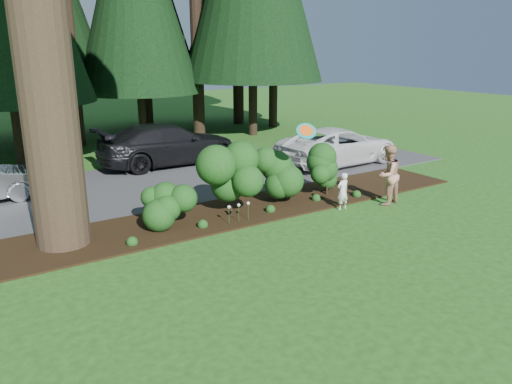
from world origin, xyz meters
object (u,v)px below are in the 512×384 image
Objects in this scene: car_white_suv at (339,146)px; car_dark_suv at (169,144)px; child at (343,191)px; adult at (388,175)px; frisbee at (306,131)px.

car_dark_suv is at bearing 55.50° from car_white_suv.
car_white_suv is at bearing -122.29° from car_dark_suv.
adult is at bearing 165.83° from child.
adult is at bearing 151.27° from car_white_suv.
car_white_suv is 0.93× the size of car_dark_suv.
frisbee is (-1.28, 0.17, 1.85)m from child.
car_white_suv is at bearing 39.90° from frisbee.
frisbee is at bearing -22.68° from adult.
car_white_suv is 8.24× the size of frisbee.
car_white_suv is at bearing -132.14° from child.
car_white_suv is at bearing -128.58° from adult.
adult reaches higher than car_white_suv.
child is (-3.80, -4.41, -0.20)m from car_white_suv.
car_dark_suv is at bearing -80.11° from adult.
car_dark_suv is 9.00m from adult.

